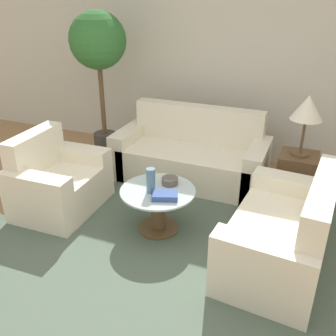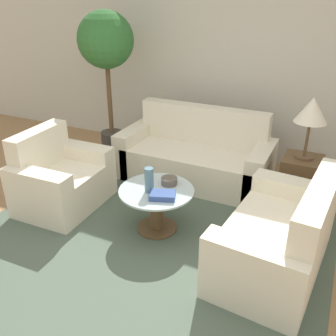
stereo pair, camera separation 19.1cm
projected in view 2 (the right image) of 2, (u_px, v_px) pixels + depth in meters
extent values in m
plane|color=#9E754C|center=(135.00, 275.00, 3.08)|extent=(14.00, 14.00, 0.00)
cube|color=beige|center=(240.00, 61.00, 4.72)|extent=(10.00, 0.06, 2.60)
cube|color=#4C5B4C|center=(157.00, 228.00, 3.67)|extent=(3.23, 3.21, 0.01)
cube|color=beige|center=(193.00, 165.00, 4.50)|extent=(1.60, 0.78, 0.40)
cube|color=beige|center=(203.00, 140.00, 4.65)|extent=(1.60, 0.18, 0.85)
cube|color=beige|center=(136.00, 148.00, 4.78)|extent=(0.20, 0.78, 0.56)
cube|color=beige|center=(260.00, 172.00, 4.16)|extent=(0.20, 0.78, 0.56)
cube|color=beige|center=(65.00, 188.00, 3.99)|extent=(0.74, 0.76, 0.40)
cube|color=beige|center=(42.00, 166.00, 4.00)|extent=(0.20, 0.75, 0.82)
cube|color=beige|center=(40.00, 198.00, 3.66)|extent=(0.72, 0.22, 0.56)
cube|color=beige|center=(85.00, 168.00, 4.27)|extent=(0.72, 0.22, 0.56)
cube|color=beige|center=(273.00, 246.00, 3.10)|extent=(0.83, 1.17, 0.40)
cube|color=beige|center=(313.00, 235.00, 2.87)|extent=(0.27, 1.12, 0.84)
cube|color=beige|center=(291.00, 207.00, 3.49)|extent=(0.76, 0.26, 0.56)
cube|color=beige|center=(252.00, 279.00, 2.63)|extent=(0.76, 0.26, 0.56)
cylinder|color=brown|center=(157.00, 228.00, 3.66)|extent=(0.39, 0.39, 0.02)
cylinder|color=brown|center=(157.00, 210.00, 3.58)|extent=(0.13, 0.13, 0.42)
cylinder|color=#B2C6C6|center=(156.00, 191.00, 3.48)|extent=(0.71, 0.71, 0.02)
cube|color=brown|center=(300.00, 182.00, 3.94)|extent=(0.39, 0.39, 0.56)
cylinder|color=brown|center=(304.00, 157.00, 3.81)|extent=(0.18, 0.18, 0.02)
cylinder|color=brown|center=(307.00, 139.00, 3.73)|extent=(0.03, 0.03, 0.36)
cone|color=beige|center=(312.00, 110.00, 3.60)|extent=(0.32, 0.32, 0.25)
cylinder|color=#3D3833|center=(113.00, 144.00, 5.19)|extent=(0.30, 0.30, 0.35)
cylinder|color=brown|center=(109.00, 96.00, 4.90)|extent=(0.06, 0.06, 1.01)
sphere|color=#2D662D|center=(105.00, 40.00, 4.59)|extent=(0.70, 0.70, 0.70)
cylinder|color=slate|center=(149.00, 180.00, 3.39)|extent=(0.08, 0.08, 0.24)
cylinder|color=brown|center=(169.00, 181.00, 3.56)|extent=(0.15, 0.15, 0.07)
cube|color=#334C8C|center=(162.00, 195.00, 3.33)|extent=(0.27, 0.22, 0.05)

